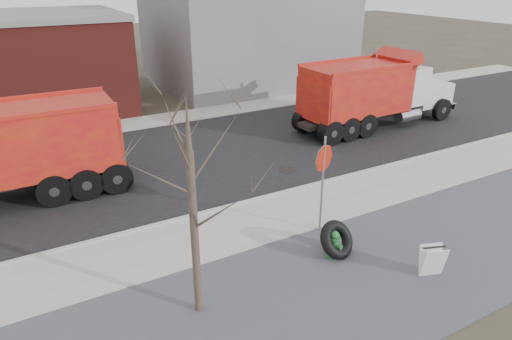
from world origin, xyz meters
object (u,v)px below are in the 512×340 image
truck_tire (337,240)px  dump_truck_red_a (374,90)px  fire_hydrant (334,245)px  dump_truck_red_b (0,151)px  sandwich_board (432,261)px  stop_sign (323,169)px

truck_tire → dump_truck_red_a: 12.00m
truck_tire → dump_truck_red_a: bearing=43.4°
truck_tire → dump_truck_red_a: (8.66, 8.19, 1.37)m
fire_hydrant → dump_truck_red_b: dump_truck_red_b is taller
sandwich_board → dump_truck_red_b: size_ratio=0.10×
sandwich_board → dump_truck_red_a: size_ratio=0.09×
truck_tire → dump_truck_red_a: dump_truck_red_a is taller
fire_hydrant → sandwich_board: sandwich_board is taller
sandwich_board → dump_truck_red_b: dump_truck_red_b is taller
truck_tire → sandwich_board: (1.55, -1.95, -0.03)m
stop_sign → sandwich_board: (1.19, -3.20, -1.60)m
sandwich_board → truck_tire: bearing=148.0°
truck_tire → sandwich_board: truck_tire is taller
truck_tire → dump_truck_red_b: dump_truck_red_b is taller
fire_hydrant → dump_truck_red_a: dump_truck_red_a is taller
fire_hydrant → truck_tire: bearing=9.6°
truck_tire → stop_sign: 2.04m
sandwich_board → dump_truck_red_a: bearing=74.5°
stop_sign → dump_truck_red_b: (-8.09, 6.74, -0.20)m
dump_truck_red_a → dump_truck_red_b: bearing=179.0°
stop_sign → dump_truck_red_a: bearing=42.0°
stop_sign → dump_truck_red_b: dump_truck_red_b is taller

